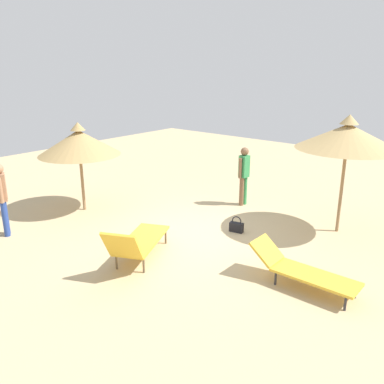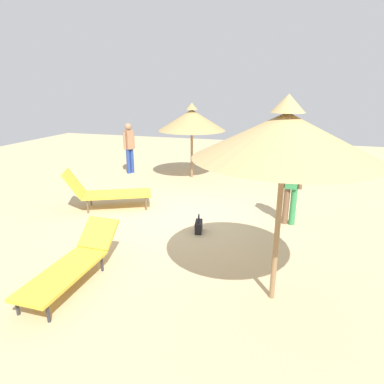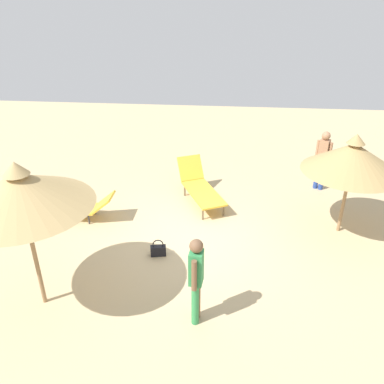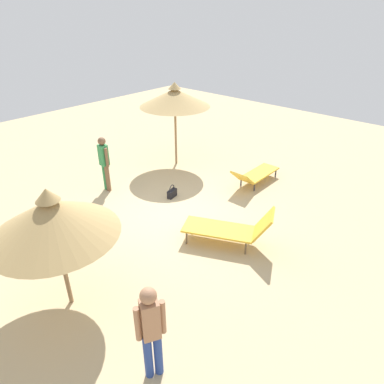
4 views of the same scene
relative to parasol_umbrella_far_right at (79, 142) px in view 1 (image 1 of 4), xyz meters
name	(u,v)px [view 1 (image 1 of 4)]	position (x,y,z in m)	size (l,w,h in m)	color
ground	(200,235)	(-0.76, 3.56, -1.95)	(24.00, 24.00, 0.10)	tan
parasol_umbrella_far_right	(79,142)	(0.00, 0.00, 0.00)	(2.18, 2.18, 2.44)	olive
parasol_umbrella_near_right	(348,136)	(-3.03, 6.02, 0.43)	(2.33, 2.33, 2.83)	olive
lounge_chair_far_left	(137,242)	(1.19, 3.47, -1.46)	(2.14, 1.50, 1.00)	gold
lounge_chair_back	(301,270)	(-0.06, 6.48, -1.56)	(0.59, 2.00, 0.70)	gold
person_standing_edge	(2,195)	(2.25, 0.07, -0.91)	(0.31, 0.40, 1.74)	navy
person_standing_front	(244,173)	(-3.20, 3.18, -0.95)	(0.44, 0.24, 1.68)	brown
handbag	(236,227)	(-1.41, 4.16, -1.77)	(0.20, 0.36, 0.40)	black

